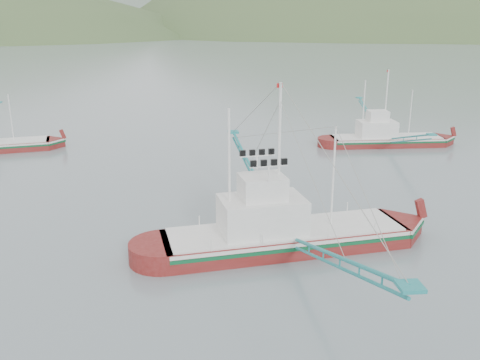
{
  "coord_description": "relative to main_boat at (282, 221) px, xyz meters",
  "views": [
    {
      "loc": [
        -3.81,
        -33.79,
        15.64
      ],
      "look_at": [
        0.0,
        6.0,
        3.2
      ],
      "focal_mm": 40.0,
      "sensor_mm": 36.0,
      "label": 1
    }
  ],
  "objects": [
    {
      "name": "main_boat",
      "position": [
        0.0,
        0.0,
        0.0
      ],
      "size": [
        17.41,
        30.46,
        12.41
      ],
      "rotation": [
        0.0,
        0.0,
        0.15
      ],
      "color": "maroon",
      "rests_on": "ground"
    },
    {
      "name": "ground",
      "position": [
        -2.34,
        0.04,
        -2.06
      ],
      "size": [
        1200.0,
        1200.0,
        0.0
      ],
      "primitive_type": "plane",
      "color": "slate",
      "rests_on": "ground"
    },
    {
      "name": "bg_boat_right",
      "position": [
        17.94,
        29.01,
        -0.69
      ],
      "size": [
        13.74,
        24.81,
        10.03
      ],
      "rotation": [
        0.0,
        0.0,
        -0.01
      ],
      "color": "maroon",
      "rests_on": "ground"
    },
    {
      "name": "ridge_distant",
      "position": [
        27.66,
        560.04,
        -2.06
      ],
      "size": [
        960.0,
        400.0,
        240.0
      ],
      "primitive_type": "ellipsoid",
      "color": "slate",
      "rests_on": "ground"
    },
    {
      "name": "headland_right",
      "position": [
        237.66,
        430.04,
        -2.06
      ],
      "size": [
        684.0,
        432.0,
        306.0
      ],
      "primitive_type": "ellipsoid",
      "color": "#3E562C",
      "rests_on": "ground"
    }
  ]
}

